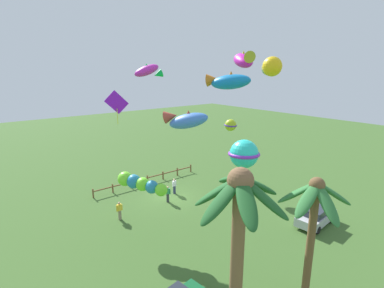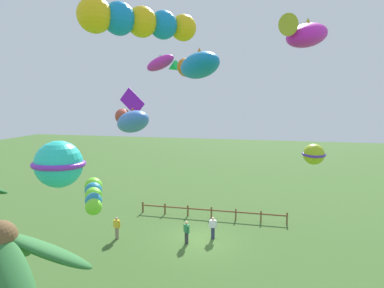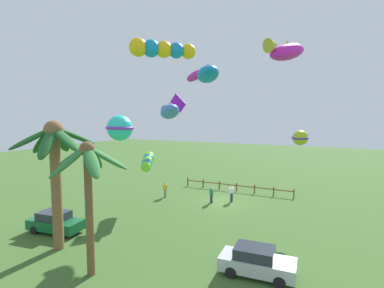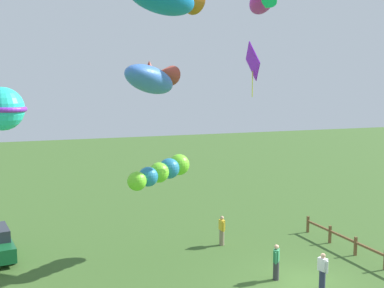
{
  "view_description": "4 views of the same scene",
  "coord_description": "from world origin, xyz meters",
  "views": [
    {
      "loc": [
        14.76,
        22.07,
        12.18
      ],
      "look_at": [
        0.42,
        3.95,
        6.3
      ],
      "focal_mm": 27.08,
      "sensor_mm": 36.0,
      "label": 1
    },
    {
      "loc": [
        -4.31,
        21.36,
        9.8
      ],
      "look_at": [
        -0.35,
        4.03,
        7.4
      ],
      "focal_mm": 30.51,
      "sensor_mm": 36.0,
      "label": 2
    },
    {
      "loc": [
        -9.75,
        26.33,
        8.35
      ],
      "look_at": [
        0.56,
        5.41,
        6.12
      ],
      "focal_mm": 27.44,
      "sensor_mm": 36.0,
      "label": 3
    },
    {
      "loc": [
        -16.6,
        11.4,
        8.46
      ],
      "look_at": [
        0.58,
        4.74,
        6.2
      ],
      "focal_mm": 44.77,
      "sensor_mm": 36.0,
      "label": 4
    }
  ],
  "objects": [
    {
      "name": "rail_fence",
      "position": [
        -0.04,
        -4.58,
        0.58
      ],
      "size": [
        12.31,
        0.12,
        0.95
      ],
      "color": "brown",
      "rests_on": "ground"
    },
    {
      "name": "spectator_2",
      "position": [
        -0.83,
        -0.51,
        0.81
      ],
      "size": [
        0.54,
        0.31,
        1.59
      ],
      "color": "#2D3351",
      "rests_on": "ground"
    },
    {
      "name": "spectator_0",
      "position": [
        0.8,
        0.71,
        0.81
      ],
      "size": [
        0.45,
        0.42,
        1.59
      ],
      "color": "#38383D",
      "rests_on": "ground"
    },
    {
      "name": "palm_tree_1",
      "position": [
        5.7,
        14.04,
        5.95
      ],
      "size": [
        4.72,
        4.73,
        8.09
      ],
      "color": "brown",
      "rests_on": "ground"
    },
    {
      "name": "ground_plane",
      "position": [
        0.0,
        0.0,
        0.0
      ],
      "size": [
        120.0,
        120.0,
        0.0
      ],
      "primitive_type": "plane",
      "color": "#3D6028"
    },
    {
      "name": "kite_fish_8",
      "position": [
        -6.1,
        3.38,
        13.16
      ],
      "size": [
        3.22,
        3.95,
        1.92
      ],
      "color": "#D11EB6"
    },
    {
      "name": "kite_diamond_2",
      "position": [
        4.93,
        -0.21,
        9.64
      ],
      "size": [
        2.0,
        0.32,
        2.8
      ],
      "color": "#8E17DE"
    },
    {
      "name": "parked_car_1",
      "position": [
        -6.28,
        11.62,
        0.75
      ],
      "size": [
        4.01,
        1.97,
        1.51
      ],
      "color": "#BCBCC1",
      "rests_on": "ground"
    },
    {
      "name": "parked_car_0",
      "position": [
        8.11,
        12.34,
        0.75
      ],
      "size": [
        4.09,
        2.19,
        1.51
      ],
      "color": "#145B2D",
      "rests_on": "ground"
    },
    {
      "name": "kite_tube_5",
      "position": [
        -0.05,
        10.94,
        12.36
      ],
      "size": [
        3.32,
        3.0,
        1.09
      ],
      "color": "yellow"
    },
    {
      "name": "kite_fish_7",
      "position": [
        2.43,
        5.79,
        8.76
      ],
      "size": [
        3.06,
        3.31,
        1.66
      ],
      "color": "#3E75D3"
    },
    {
      "name": "spectator_1",
      "position": [
        5.82,
        1.01,
        0.81
      ],
      "size": [
        0.55,
        0.26,
        1.59
      ],
      "color": "gray",
      "rests_on": "ground"
    },
    {
      "name": "kite_tube_1",
      "position": [
        5.55,
        4.42,
        4.26
      ],
      "size": [
        2.47,
        3.6,
        1.38
      ],
      "color": "#76E82D"
    },
    {
      "name": "kite_ball_4",
      "position": [
        -7.13,
        0.99,
        6.58
      ],
      "size": [
        1.38,
        1.38,
        1.25
      ],
      "color": "#A3C11F"
    },
    {
      "name": "kite_fish_6",
      "position": [
        -1.15,
        6.35,
        11.39
      ],
      "size": [
        2.95,
        3.55,
        1.5
      ],
      "color": "#1176C1"
    },
    {
      "name": "palm_tree_0",
      "position": [
        1.59,
        15.43,
        5.35
      ],
      "size": [
        4.03,
        3.72,
        7.07
      ],
      "color": "brown",
      "rests_on": "ground"
    },
    {
      "name": "kite_fish_0",
      "position": [
        2.41,
        0.7,
        12.15
      ],
      "size": [
        2.64,
        1.63,
        1.45
      ],
      "color": "#C728AF"
    },
    {
      "name": "kite_ball_3",
      "position": [
        2.68,
        11.56,
        7.59
      ],
      "size": [
        2.49,
        2.5,
        1.64
      ],
      "color": "#28D9C8"
    }
  ]
}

